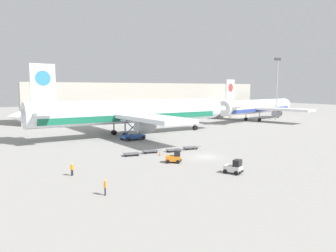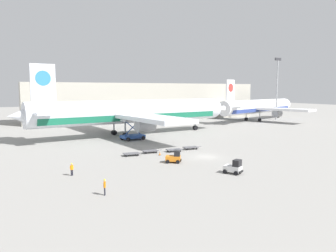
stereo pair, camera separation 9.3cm
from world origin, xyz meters
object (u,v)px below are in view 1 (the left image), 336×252
baggage_dolly_third (174,150)px  ground_crew_near (72,168)px  baggage_dolly_trail (191,147)px  light_mast (277,84)px  airplane_main (131,113)px  baggage_tug_mid (174,157)px  traffic_cone_near (160,153)px  baggage_tug_foreground (234,167)px  baggage_dolly_second (150,151)px  airplane_distant (257,107)px  ground_crew_far (105,186)px  baggage_dolly_lead (131,154)px  scissor_lift_loader (133,131)px

baggage_dolly_third → ground_crew_near: ground_crew_near is taller
baggage_dolly_trail → ground_crew_near: 26.21m
light_mast → airplane_main: 69.14m
baggage_dolly_third → baggage_tug_mid: bearing=-112.2°
ground_crew_near → traffic_cone_near: size_ratio=2.53×
baggage_tug_foreground → baggage_dolly_second: baggage_tug_foreground is taller
baggage_tug_foreground → baggage_dolly_second: size_ratio=0.75×
airplane_distant → ground_crew_far: airplane_distant is taller
light_mast → baggage_dolly_trail: bearing=-145.9°
airplane_main → ground_crew_far: 47.56m
light_mast → traffic_cone_near: bearing=-147.3°
baggage_dolly_second → baggage_tug_mid: bearing=-83.5°
baggage_dolly_third → traffic_cone_near: (-3.75, -1.89, -0.06)m
baggage_dolly_lead → baggage_dolly_trail: same height
ground_crew_near → scissor_lift_loader: bearing=-157.4°
airplane_distant → light_mast: bearing=-21.0°
scissor_lift_loader → light_mast: bearing=12.3°
airplane_distant → baggage_dolly_third: 71.33m
baggage_tug_foreground → traffic_cone_near: bearing=163.6°
light_mast → baggage_dolly_trail: light_mast is taller
airplane_distant → baggage_dolly_second: (-61.19, -42.24, -4.73)m
airplane_main → baggage_tug_mid: 33.14m
airplane_main → baggage_tug_foreground: (0.03, -42.14, -4.96)m
baggage_dolly_second → ground_crew_far: size_ratio=2.07×
scissor_lift_loader → baggage_dolly_third: size_ratio=1.49×
baggage_tug_foreground → baggage_dolly_lead: 19.77m
baggage_tug_foreground → baggage_dolly_third: 17.98m
airplane_main → ground_crew_far: airplane_main is taller
baggage_dolly_second → ground_crew_near: size_ratio=2.21×
light_mast → baggage_tug_foreground: size_ratio=8.44×
ground_crew_near → ground_crew_far: bearing=67.1°
airplane_distant → baggage_dolly_lead: airplane_distant is taller
baggage_dolly_trail → baggage_tug_foreground: bearing=-97.3°
airplane_main → baggage_tug_mid: (-4.29, -32.48, -4.96)m
airplane_distant → ground_crew_near: 93.07m
baggage_tug_foreground → baggage_dolly_lead: size_ratio=0.75×
ground_crew_far → baggage_tug_foreground: bearing=-65.8°
scissor_lift_loader → baggage_dolly_second: (-2.48, -16.50, -1.61)m
scissor_lift_loader → traffic_cone_near: 19.33m
baggage_tug_mid → baggage_dolly_third: bearing=95.1°
ground_crew_far → baggage_dolly_second: bearing=-14.6°
airplane_distant → baggage_tug_foreground: (-56.53, -61.00, -4.24)m
baggage_dolly_third → traffic_cone_near: 4.20m
baggage_dolly_third → traffic_cone_near: bearing=-149.0°
baggage_tug_mid → baggage_dolly_third: 9.31m
baggage_tug_mid → traffic_cone_near: (0.40, 6.43, -0.55)m
baggage_tug_mid → scissor_lift_loader: bearing=116.8°
baggage_tug_mid → baggage_dolly_third: size_ratio=0.75×
airplane_main → airplane_distant: size_ratio=1.19×
light_mast → baggage_tug_mid: light_mast is taller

